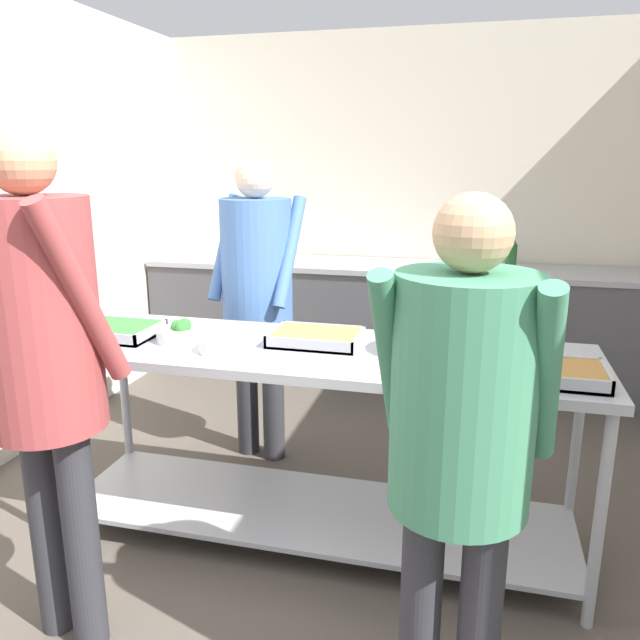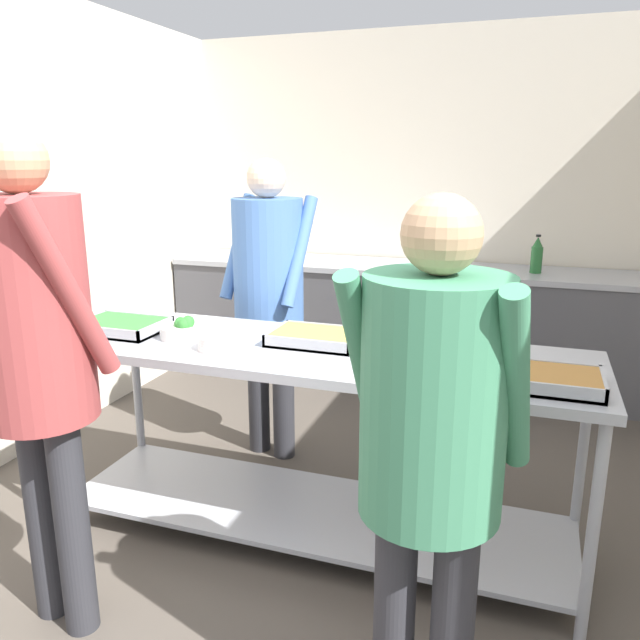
{
  "view_description": "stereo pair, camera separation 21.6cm",
  "coord_description": "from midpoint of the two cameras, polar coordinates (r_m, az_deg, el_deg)",
  "views": [
    {
      "loc": [
        0.66,
        -1.22,
        1.7
      ],
      "look_at": [
        -0.0,
        1.35,
        1.01
      ],
      "focal_mm": 35.0,
      "sensor_mm": 36.0,
      "label": 1
    },
    {
      "loc": [
        0.86,
        -1.16,
        1.7
      ],
      "look_at": [
        -0.0,
        1.35,
        1.01
      ],
      "focal_mm": 35.0,
      "sensor_mm": 36.0,
      "label": 2
    }
  ],
  "objects": [
    {
      "name": "serving_tray_greens",
      "position": [
        3.04,
        -20.32,
        -0.93
      ],
      "size": [
        0.39,
        0.29,
        0.05
      ],
      "color": "#9EA0A8",
      "rests_on": "serving_counter"
    },
    {
      "name": "serving_counter",
      "position": [
        2.78,
        -2.77,
        -8.4
      ],
      "size": [
        2.38,
        0.72,
        0.91
      ],
      "color": "#9EA0A8",
      "rests_on": "ground_plane"
    },
    {
      "name": "guest_serving_right",
      "position": [
        2.26,
        -26.61,
        -2.05
      ],
      "size": [
        0.53,
        0.43,
        1.8
      ],
      "color": "#2D2D33",
      "rests_on": "ground_plane"
    },
    {
      "name": "serving_tray_vegetables",
      "position": [
        2.41,
        17.48,
        -4.62
      ],
      "size": [
        0.43,
        0.27,
        0.05
      ],
      "color": "#9EA0A8",
      "rests_on": "serving_counter"
    },
    {
      "name": "water_bottle",
      "position": [
        4.69,
        15.84,
        5.91
      ],
      "size": [
        0.08,
        0.08,
        0.27
      ],
      "color": "#23602D",
      "rests_on": "back_counter"
    },
    {
      "name": "cook_behind_counter",
      "position": [
        3.47,
        -7.55,
        3.58
      ],
      "size": [
        0.53,
        0.4,
        1.7
      ],
      "color": "#2D2D33",
      "rests_on": "ground_plane"
    },
    {
      "name": "wall_rear",
      "position": [
        5.11,
        5.87,
        10.34
      ],
      "size": [
        3.93,
        0.06,
        2.65
      ],
      "color": "beige",
      "rests_on": "ground_plane"
    },
    {
      "name": "plate_stack",
      "position": [
        2.68,
        -10.95,
        -2.21
      ],
      "size": [
        0.23,
        0.23,
        0.06
      ],
      "color": "white",
      "rests_on": "serving_counter"
    },
    {
      "name": "broccoli_bowl",
      "position": [
        2.86,
        -14.77,
        -1.15
      ],
      "size": [
        0.21,
        0.21,
        0.1
      ],
      "color": "silver",
      "rests_on": "serving_counter"
    },
    {
      "name": "back_counter",
      "position": [
        4.89,
        4.94,
        -0.17
      ],
      "size": [
        3.77,
        0.65,
        0.91
      ],
      "color": "#4C4C51",
      "rests_on": "ground_plane"
    },
    {
      "name": "wall_left",
      "position": [
        4.13,
        -26.65,
        7.89
      ],
      "size": [
        0.06,
        3.97,
        2.65
      ],
      "color": "beige",
      "rests_on": "ground_plane"
    },
    {
      "name": "serving_tray_roast",
      "position": [
        2.74,
        -2.62,
        -1.66
      ],
      "size": [
        0.39,
        0.28,
        0.05
      ],
      "color": "#9EA0A8",
      "rests_on": "serving_counter"
    },
    {
      "name": "sauce_pan",
      "position": [
        2.62,
        6.9,
        -1.89
      ],
      "size": [
        0.45,
        0.31,
        0.09
      ],
      "color": "#9EA0A8",
      "rests_on": "serving_counter"
    },
    {
      "name": "guest_serving_left",
      "position": [
        1.78,
        9.39,
        -9.3
      ],
      "size": [
        0.53,
        0.4,
        1.62
      ],
      "color": "#2D2D33",
      "rests_on": "ground_plane"
    }
  ]
}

